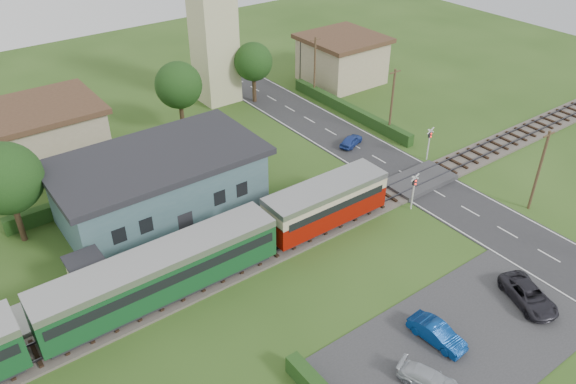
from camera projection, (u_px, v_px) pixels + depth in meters
ground at (348, 235)px, 42.66m from camera, size 120.00×120.00×0.00m
railway_track at (331, 221)px, 43.95m from camera, size 76.00×3.20×0.49m
road at (437, 192)px, 47.62m from camera, size 6.00×70.00×0.05m
car_park at (462, 341)px, 33.78m from camera, size 17.00×9.00×0.08m
crossing_deck at (419, 180)px, 48.86m from camera, size 6.20×3.40×0.45m
platform at (199, 247)px, 41.08m from camera, size 30.00×3.00×0.45m
equipment_hut at (87, 274)px, 36.27m from camera, size 2.30×2.30×2.55m
station_building at (160, 184)px, 43.65m from camera, size 16.00×9.00×5.30m
train at (113, 294)px, 34.14m from camera, size 43.20×2.90×3.40m
church_tower at (212, 8)px, 58.51m from camera, size 6.00×6.00×17.60m
house_west at (41, 134)px, 50.58m from camera, size 10.80×8.80×5.50m
house_east at (342, 58)px, 67.30m from camera, size 8.80×8.80×5.50m
hedge_roadside at (349, 110)px, 60.21m from camera, size 0.80×18.00×1.20m
hedge_station at (140, 182)px, 47.81m from camera, size 22.00×0.80×1.30m
tree_a at (5, 179)px, 39.25m from camera, size 5.20×5.20×8.00m
tree_b at (179, 85)px, 54.48m from camera, size 4.60×4.60×7.34m
tree_c at (253, 62)px, 61.00m from camera, size 4.20×4.20×6.78m
utility_pole_b at (539, 170)px, 43.69m from camera, size 1.40×0.22×7.00m
utility_pole_c at (392, 102)px, 54.50m from camera, size 1.40×0.22×7.00m
utility_pole_d at (315, 67)px, 62.61m from camera, size 1.40×0.22×7.00m
crossing_signal_near at (414, 187)px, 44.40m from camera, size 0.84×0.28×3.28m
crossing_signal_far at (430, 139)px, 51.22m from camera, size 0.84×0.28×3.28m
streetlamp_east at (300, 56)px, 67.21m from camera, size 0.30×0.30×5.15m
car_on_road at (351, 141)px, 54.37m from camera, size 3.23×2.18×1.02m
car_park_blue at (437, 333)px, 33.43m from camera, size 1.58×3.77×1.21m
car_park_silver at (429, 379)px, 30.75m from camera, size 2.61×3.81×1.02m
car_park_dark at (529, 295)px, 36.17m from camera, size 3.41×4.81×1.22m
pedestrian_near at (299, 200)px, 44.51m from camera, size 0.65×0.51×1.56m
pedestrian_far at (139, 265)px, 37.69m from camera, size 0.69×0.87×1.75m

